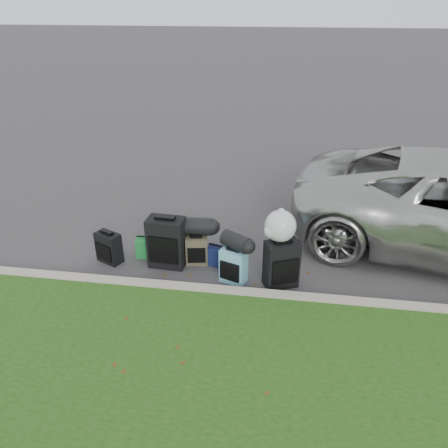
# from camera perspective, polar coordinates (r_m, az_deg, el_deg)

# --- Properties ---
(ground) EXTENTS (120.00, 120.00, 0.00)m
(ground) POSITION_cam_1_polar(r_m,az_deg,el_deg) (7.13, 0.57, -4.71)
(ground) COLOR #383535
(ground) RESTS_ON ground
(curb) EXTENTS (120.00, 0.18, 0.15)m
(curb) POSITION_cam_1_polar(r_m,az_deg,el_deg) (6.27, -0.67, -8.98)
(curb) COLOR #9E937F
(curb) RESTS_ON ground
(suitcase_small_black) EXTENTS (0.46, 0.37, 0.50)m
(suitcase_small_black) POSITION_cam_1_polar(r_m,az_deg,el_deg) (7.21, -14.79, -2.99)
(suitcase_small_black) COLOR black
(suitcase_small_black) RESTS_ON ground
(suitcase_large_black_left) EXTENTS (0.58, 0.37, 0.81)m
(suitcase_large_black_left) POSITION_cam_1_polar(r_m,az_deg,el_deg) (6.87, -7.50, -2.38)
(suitcase_large_black_left) COLOR black
(suitcase_large_black_left) RESTS_ON ground
(suitcase_olive) EXTENTS (0.37, 0.27, 0.47)m
(suitcase_olive) POSITION_cam_1_polar(r_m,az_deg,el_deg) (6.95, -3.58, -3.44)
(suitcase_olive) COLOR #3E3928
(suitcase_olive) RESTS_ON ground
(suitcase_teal) EXTENTS (0.43, 0.34, 0.54)m
(suitcase_teal) POSITION_cam_1_polar(r_m,az_deg,el_deg) (6.49, 1.24, -5.50)
(suitcase_teal) COLOR teal
(suitcase_teal) RESTS_ON ground
(suitcase_large_black_right) EXTENTS (0.55, 0.45, 0.72)m
(suitcase_large_black_right) POSITION_cam_1_polar(r_m,az_deg,el_deg) (6.42, 7.50, -5.22)
(suitcase_large_black_right) COLOR black
(suitcase_large_black_right) RESTS_ON ground
(tote_green) EXTENTS (0.31, 0.26, 0.32)m
(tote_green) POSITION_cam_1_polar(r_m,az_deg,el_deg) (7.28, -10.21, -3.00)
(tote_green) COLOR #1C8033
(tote_green) RESTS_ON ground
(tote_navy) EXTENTS (0.33, 0.28, 0.30)m
(tote_navy) POSITION_cam_1_polar(r_m,az_deg,el_deg) (6.96, -1.01, -4.15)
(tote_navy) COLOR #161F4D
(tote_navy) RESTS_ON ground
(duffel_left) EXTENTS (0.54, 0.32, 0.28)m
(duffel_left) POSITION_cam_1_polar(r_m,az_deg,el_deg) (6.86, -3.78, -0.29)
(duffel_left) COLOR black
(duffel_left) RESTS_ON suitcase_olive
(duffel_right) EXTENTS (0.49, 0.44, 0.24)m
(duffel_right) POSITION_cam_1_polar(r_m,az_deg,el_deg) (6.33, 1.60, -2.30)
(duffel_right) COLOR black
(duffel_right) RESTS_ON suitcase_teal
(trash_bag) EXTENTS (0.45, 0.45, 0.45)m
(trash_bag) POSITION_cam_1_polar(r_m,az_deg,el_deg) (6.19, 7.37, -0.27)
(trash_bag) COLOR silver
(trash_bag) RESTS_ON suitcase_large_black_right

